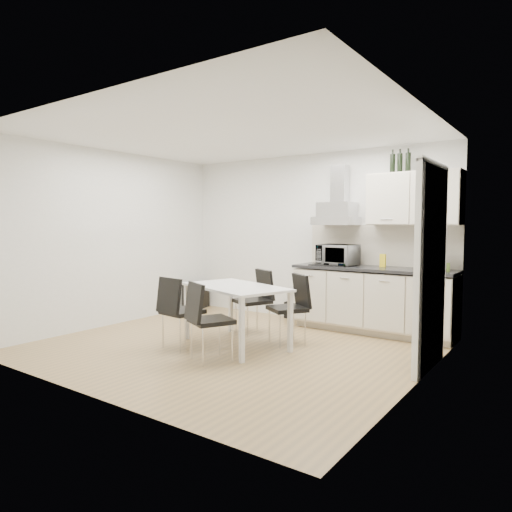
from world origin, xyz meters
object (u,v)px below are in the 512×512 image
Objects in this scene: chair_near_right at (212,322)px; floor_speaker at (290,310)px; kitchenette at (377,273)px; chair_far_left at (252,302)px; dining_table at (236,292)px; chair_far_right at (287,310)px; guitar_amp at (196,296)px; chair_near_left at (182,312)px.

floor_speaker is at bearing 127.23° from chair_near_right.
kitchenette reaches higher than chair_far_left.
chair_far_left is at bearing 132.50° from chair_near_right.
chair_far_right reaches higher than dining_table.
chair_near_right is at bearing 108.58° from chair_far_right.
guitar_amp is (-3.30, -0.08, -0.60)m from kitchenette.
dining_table is 1.78× the size of chair_near_right.
chair_near_left is at bearing -61.26° from guitar_amp.
floor_speaker is (-0.48, 2.49, -0.31)m from chair_near_right.
kitchenette is 9.60× the size of floor_speaker.
kitchenette is 4.31× the size of guitar_amp.
chair_far_left reaches higher than dining_table.
floor_speaker is (1.82, 0.25, -0.10)m from guitar_amp.
chair_far_left is 1.35m from chair_near_right.
chair_far_right is at bearing -57.42° from floor_speaker.
chair_near_right reaches higher than dining_table.
chair_near_left is 0.66m from chair_near_right.
kitchenette reaches higher than guitar_amp.
chair_far_right is (-0.70, -1.23, -0.39)m from kitchenette.
chair_far_right reaches higher than guitar_amp.
guitar_amp is (-2.61, 1.15, -0.21)m from chair_far_right.
guitar_amp is at bearing 10.78° from chair_far_right.
dining_table is 5.96× the size of floor_speaker.
guitar_amp is (-1.66, 2.04, -0.21)m from chair_near_left.
chair_far_left and chair_near_right have the same top height.
dining_table is at bearing 132.52° from chair_far_left.
chair_far_right is 1.63m from floor_speaker.
chair_far_right is at bearing -34.14° from guitar_amp.
dining_table is 0.69m from chair_far_right.
chair_far_right is at bearing -119.50° from kitchenette.
chair_far_left and chair_near_left have the same top height.
guitar_amp is 1.84m from floor_speaker.
chair_far_right is 2.85m from guitar_amp.
kitchenette reaches higher than chair_far_right.
floor_speaker is at bearing -59.72° from chair_far_left.
chair_near_left is at bearing 102.36° from chair_far_left.
floor_speaker is (-0.79, 1.40, -0.31)m from chair_far_right.
guitar_amp reaches higher than floor_speaker.
chair_near_left and chair_near_right have the same top height.
guitar_amp is (-2.29, 2.24, -0.21)m from chair_near_right.
kitchenette is at bearing -118.10° from chair_far_left.
chair_near_right is 1.50× the size of guitar_amp.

